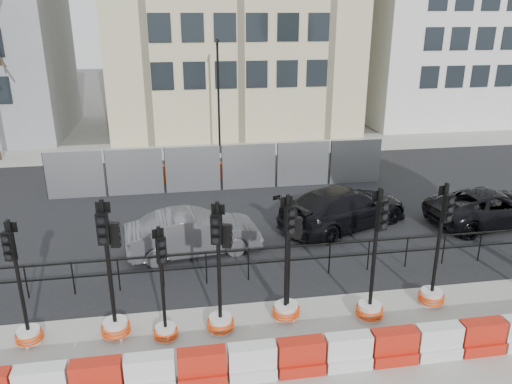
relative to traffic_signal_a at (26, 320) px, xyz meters
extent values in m
plane|color=#51514C|center=(5.48, 0.83, -0.65)|extent=(120.00, 120.00, 0.00)
cube|color=gray|center=(5.48, -2.17, -0.64)|extent=(40.00, 6.00, 0.02)
cube|color=black|center=(5.48, 7.83, -0.63)|extent=(40.00, 14.00, 0.03)
cube|color=gray|center=(5.48, 16.83, -0.64)|extent=(40.00, 4.00, 0.02)
cube|color=silver|center=(22.48, 22.83, 7.35)|extent=(12.00, 9.00, 16.00)
cylinder|color=black|center=(-0.52, 2.03, -0.15)|extent=(0.04, 0.04, 1.00)
cylinder|color=black|center=(0.68, 2.03, -0.15)|extent=(0.04, 0.04, 1.00)
cylinder|color=black|center=(1.88, 2.03, -0.15)|extent=(0.04, 0.04, 1.00)
cylinder|color=black|center=(3.08, 2.03, -0.15)|extent=(0.04, 0.04, 1.00)
cylinder|color=black|center=(4.28, 2.03, -0.15)|extent=(0.04, 0.04, 1.00)
cylinder|color=black|center=(5.48, 2.03, -0.15)|extent=(0.04, 0.04, 1.00)
cylinder|color=black|center=(6.68, 2.03, -0.15)|extent=(0.04, 0.04, 1.00)
cylinder|color=black|center=(7.88, 2.03, -0.15)|extent=(0.04, 0.04, 1.00)
cylinder|color=black|center=(9.08, 2.03, -0.15)|extent=(0.04, 0.04, 1.00)
cylinder|color=black|center=(10.28, 2.03, -0.15)|extent=(0.04, 0.04, 1.00)
cylinder|color=black|center=(11.48, 2.03, -0.15)|extent=(0.04, 0.04, 1.00)
cylinder|color=black|center=(12.68, 2.03, -0.15)|extent=(0.04, 0.04, 1.00)
cube|color=black|center=(5.48, 2.03, 0.33)|extent=(18.00, 0.04, 0.04)
cube|color=black|center=(5.48, 2.03, -0.10)|extent=(18.00, 0.04, 0.04)
cube|color=gray|center=(-0.52, 9.83, 0.35)|extent=(2.30, 0.05, 2.00)
cylinder|color=black|center=(-1.67, 9.83, 0.35)|extent=(0.05, 0.05, 2.00)
cube|color=gray|center=(1.88, 9.83, 0.35)|extent=(2.30, 0.05, 2.00)
cylinder|color=black|center=(0.73, 9.83, 0.35)|extent=(0.05, 0.05, 2.00)
cube|color=gray|center=(4.28, 9.83, 0.35)|extent=(2.30, 0.05, 2.00)
cylinder|color=black|center=(3.13, 9.83, 0.35)|extent=(0.05, 0.05, 2.00)
cube|color=gray|center=(6.68, 9.83, 0.35)|extent=(2.30, 0.05, 2.00)
cylinder|color=black|center=(5.53, 9.83, 0.35)|extent=(0.05, 0.05, 2.00)
cube|color=gray|center=(9.08, 9.83, 0.35)|extent=(2.30, 0.05, 2.00)
cylinder|color=black|center=(7.93, 9.83, 0.35)|extent=(0.05, 0.05, 2.00)
cube|color=gray|center=(11.48, 9.83, 0.35)|extent=(2.30, 0.05, 2.00)
cylinder|color=black|center=(10.33, 9.83, 0.35)|extent=(0.05, 0.05, 2.00)
cube|color=red|center=(1.48, 11.33, -0.25)|extent=(1.00, 0.40, 0.80)
cube|color=red|center=(3.48, 11.33, -0.25)|extent=(1.00, 0.40, 0.80)
cube|color=red|center=(5.48, 11.33, -0.25)|extent=(1.00, 0.40, 0.80)
cube|color=red|center=(7.48, 11.33, -0.25)|extent=(1.00, 0.40, 0.80)
cube|color=red|center=(9.48, 11.33, -0.25)|extent=(1.00, 0.40, 0.80)
cube|color=red|center=(11.48, 11.33, -0.25)|extent=(1.00, 0.40, 0.80)
cylinder|color=black|center=(5.98, 15.83, 2.35)|extent=(0.12, 0.12, 6.00)
cube|color=black|center=(5.98, 15.58, 5.25)|extent=(0.12, 0.50, 0.12)
cube|color=white|center=(0.76, -1.97, -0.10)|extent=(1.00, 0.35, 0.50)
cube|color=#BB2F0E|center=(1.81, -1.97, -0.10)|extent=(1.00, 0.35, 0.50)
cube|color=white|center=(2.86, -1.97, -0.50)|extent=(1.00, 0.50, 0.30)
cube|color=white|center=(2.86, -1.97, -0.10)|extent=(1.00, 0.35, 0.50)
cube|color=#BB2F0E|center=(3.91, -1.97, -0.50)|extent=(1.00, 0.50, 0.30)
cube|color=#BB2F0E|center=(3.91, -1.97, -0.10)|extent=(1.00, 0.35, 0.50)
cube|color=white|center=(4.96, -1.97, -0.50)|extent=(1.00, 0.50, 0.30)
cube|color=white|center=(4.96, -1.97, -0.10)|extent=(1.00, 0.35, 0.50)
cube|color=#BB2F0E|center=(6.01, -1.97, -0.50)|extent=(1.00, 0.50, 0.30)
cube|color=#BB2F0E|center=(6.01, -1.97, -0.10)|extent=(1.00, 0.35, 0.50)
cube|color=white|center=(7.06, -1.97, -0.50)|extent=(1.00, 0.50, 0.30)
cube|color=white|center=(7.06, -1.97, -0.10)|extent=(1.00, 0.35, 0.50)
cube|color=#BB2F0E|center=(8.11, -1.97, -0.50)|extent=(1.00, 0.50, 0.30)
cube|color=#BB2F0E|center=(8.11, -1.97, -0.10)|extent=(1.00, 0.35, 0.50)
cube|color=white|center=(9.16, -1.97, -0.50)|extent=(1.00, 0.50, 0.30)
cube|color=white|center=(9.16, -1.97, -0.10)|extent=(1.00, 0.35, 0.50)
cube|color=#BB2F0E|center=(10.21, -1.97, -0.50)|extent=(1.00, 0.50, 0.30)
cube|color=#BB2F0E|center=(10.21, -1.97, -0.10)|extent=(1.00, 0.35, 0.50)
cylinder|color=silver|center=(0.00, 0.01, -0.46)|extent=(0.51, 0.51, 0.38)
torus|color=#E03E0C|center=(0.00, 0.01, -0.53)|extent=(0.62, 0.62, 0.05)
torus|color=#E03E0C|center=(0.00, 0.01, -0.46)|extent=(0.62, 0.62, 0.05)
torus|color=#E03E0C|center=(0.00, 0.01, -0.38)|extent=(0.62, 0.62, 0.05)
cylinder|color=black|center=(0.00, 0.01, 1.06)|extent=(0.09, 0.09, 2.85)
cube|color=black|center=(-0.03, -0.10, 1.92)|extent=(0.26, 0.19, 0.67)
cylinder|color=black|center=(-0.05, -0.17, 1.71)|extent=(0.15, 0.08, 0.14)
cylinder|color=black|center=(-0.05, -0.17, 1.92)|extent=(0.15, 0.08, 0.14)
cylinder|color=black|center=(-0.05, -0.17, 2.13)|extent=(0.15, 0.08, 0.14)
cube|color=black|center=(0.02, 0.07, 2.30)|extent=(0.28, 0.10, 0.23)
cylinder|color=silver|center=(1.98, -0.05, -0.44)|extent=(0.57, 0.57, 0.43)
torus|color=#E03E0C|center=(1.98, -0.05, -0.52)|extent=(0.69, 0.69, 0.05)
torus|color=#E03E0C|center=(1.98, -0.05, -0.44)|extent=(0.69, 0.69, 0.05)
torus|color=#E03E0C|center=(1.98, -0.05, -0.35)|extent=(0.69, 0.69, 0.05)
cylinder|color=black|center=(1.98, -0.05, 1.27)|extent=(0.10, 0.10, 3.19)
cube|color=black|center=(1.96, -0.17, 2.22)|extent=(0.27, 0.17, 0.74)
cylinder|color=black|center=(1.96, -0.26, 1.99)|extent=(0.16, 0.07, 0.16)
cylinder|color=black|center=(1.96, -0.26, 2.22)|extent=(0.16, 0.07, 0.16)
cylinder|color=black|center=(1.96, -0.26, 2.46)|extent=(0.16, 0.07, 0.16)
cube|color=black|center=(1.98, 0.02, 2.65)|extent=(0.32, 0.06, 0.26)
cube|color=black|center=(2.19, -0.07, 2.01)|extent=(0.22, 0.16, 0.58)
cylinder|color=silver|center=(3.15, -0.35, -0.47)|extent=(0.48, 0.48, 0.35)
torus|color=#E03E0C|center=(3.15, -0.35, -0.54)|extent=(0.57, 0.57, 0.04)
torus|color=#E03E0C|center=(3.15, -0.35, -0.47)|extent=(0.57, 0.57, 0.04)
torus|color=#E03E0C|center=(3.15, -0.35, -0.40)|extent=(0.57, 0.57, 0.04)
cylinder|color=black|center=(3.15, -0.35, 0.94)|extent=(0.08, 0.08, 2.65)
cube|color=black|center=(3.18, -0.45, 1.73)|extent=(0.24, 0.19, 0.62)
cylinder|color=black|center=(3.21, -0.52, 1.54)|extent=(0.14, 0.09, 0.13)
cylinder|color=black|center=(3.21, -0.52, 1.73)|extent=(0.14, 0.09, 0.13)
cylinder|color=black|center=(3.21, -0.52, 1.93)|extent=(0.14, 0.09, 0.13)
cube|color=black|center=(3.13, -0.30, 2.09)|extent=(0.26, 0.11, 0.21)
cylinder|color=silver|center=(4.46, -0.25, -0.44)|extent=(0.55, 0.55, 0.41)
torus|color=#E03E0C|center=(4.46, -0.25, -0.53)|extent=(0.66, 0.66, 0.05)
torus|color=#E03E0C|center=(4.46, -0.25, -0.44)|extent=(0.66, 0.66, 0.05)
torus|color=#E03E0C|center=(4.46, -0.25, -0.36)|extent=(0.66, 0.66, 0.05)
cylinder|color=black|center=(4.46, -0.25, 1.19)|extent=(0.09, 0.09, 3.07)
cube|color=black|center=(4.42, -0.37, 2.11)|extent=(0.28, 0.21, 0.72)
cylinder|color=black|center=(4.39, -0.44, 1.89)|extent=(0.16, 0.10, 0.15)
cylinder|color=black|center=(4.39, -0.44, 2.11)|extent=(0.16, 0.10, 0.15)
cylinder|color=black|center=(4.39, -0.44, 2.34)|extent=(0.16, 0.10, 0.15)
cube|color=black|center=(4.48, -0.19, 2.52)|extent=(0.30, 0.13, 0.25)
cube|color=black|center=(4.65, -0.32, 1.91)|extent=(0.24, 0.19, 0.56)
cylinder|color=silver|center=(6.11, 0.00, -0.44)|extent=(0.55, 0.55, 0.41)
torus|color=#E03E0C|center=(6.11, 0.00, -0.53)|extent=(0.66, 0.66, 0.05)
torus|color=#E03E0C|center=(6.11, 0.00, -0.44)|extent=(0.66, 0.66, 0.05)
torus|color=#E03E0C|center=(6.11, 0.00, -0.36)|extent=(0.66, 0.66, 0.05)
cylinder|color=black|center=(6.11, 0.00, 1.18)|extent=(0.09, 0.09, 3.05)
cube|color=black|center=(6.15, -0.12, 2.10)|extent=(0.27, 0.20, 0.71)
cylinder|color=black|center=(6.17, -0.20, 1.87)|extent=(0.16, 0.09, 0.15)
cylinder|color=black|center=(6.17, -0.20, 2.10)|extent=(0.16, 0.09, 0.15)
cylinder|color=black|center=(6.17, -0.20, 2.32)|extent=(0.16, 0.09, 0.15)
cube|color=black|center=(6.10, 0.06, 2.51)|extent=(0.30, 0.11, 0.24)
cylinder|color=silver|center=(6.18, 0.07, -0.45)|extent=(0.53, 0.53, 0.39)
torus|color=#E03E0C|center=(6.18, 0.07, -0.53)|extent=(0.64, 0.64, 0.05)
torus|color=#E03E0C|center=(6.18, 0.07, -0.45)|extent=(0.64, 0.64, 0.05)
torus|color=#E03E0C|center=(6.18, 0.07, -0.37)|extent=(0.64, 0.64, 0.05)
cylinder|color=black|center=(6.18, 0.07, 1.12)|extent=(0.09, 0.09, 2.94)
cube|color=black|center=(6.20, -0.05, 2.00)|extent=(0.25, 0.17, 0.69)
cylinder|color=black|center=(6.21, -0.13, 1.78)|extent=(0.15, 0.07, 0.15)
cylinder|color=black|center=(6.21, -0.13, 2.00)|extent=(0.15, 0.07, 0.15)
cylinder|color=black|center=(6.21, -0.13, 2.21)|extent=(0.15, 0.07, 0.15)
cube|color=black|center=(6.18, 0.12, 2.39)|extent=(0.30, 0.07, 0.24)
cube|color=black|center=(6.38, 0.09, 1.80)|extent=(0.21, 0.15, 0.54)
cylinder|color=silver|center=(8.21, -0.33, -0.44)|extent=(0.58, 0.58, 0.43)
torus|color=#E03E0C|center=(8.21, -0.33, -0.52)|extent=(0.69, 0.69, 0.05)
torus|color=#E03E0C|center=(8.21, -0.33, -0.44)|extent=(0.69, 0.69, 0.05)
torus|color=#E03E0C|center=(8.21, -0.33, -0.35)|extent=(0.69, 0.69, 0.05)
cylinder|color=black|center=(8.21, -0.33, 1.27)|extent=(0.10, 0.10, 3.20)
cube|color=black|center=(8.25, -0.45, 2.23)|extent=(0.29, 0.23, 0.75)
cylinder|color=black|center=(8.28, -0.53, 1.99)|extent=(0.17, 0.10, 0.16)
cylinder|color=black|center=(8.28, -0.53, 2.23)|extent=(0.17, 0.10, 0.16)
cylinder|color=black|center=(8.28, -0.53, 2.46)|extent=(0.17, 0.10, 0.16)
cube|color=black|center=(8.19, -0.27, 2.65)|extent=(0.31, 0.14, 0.26)
cylinder|color=silver|center=(10.06, 0.02, -0.44)|extent=(0.56, 0.56, 0.41)
torus|color=#E03E0C|center=(10.06, 0.02, -0.52)|extent=(0.67, 0.67, 0.05)
torus|color=#E03E0C|center=(10.06, 0.02, -0.44)|extent=(0.67, 0.67, 0.05)
torus|color=#E03E0C|center=(10.06, 0.02, -0.36)|extent=(0.67, 0.67, 0.05)
cylinder|color=black|center=(10.06, 0.02, 1.21)|extent=(0.09, 0.09, 3.10)
cube|color=black|center=(10.10, -0.10, 2.14)|extent=(0.28, 0.21, 0.72)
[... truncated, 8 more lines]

